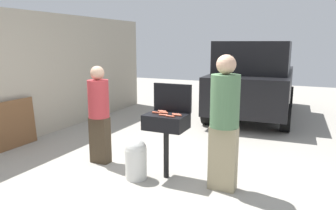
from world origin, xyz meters
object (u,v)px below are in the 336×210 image
Objects in this scene: hot_dog_2 at (176,114)px; parked_minivan at (254,78)px; hot_dog_3 at (163,115)px; person_left at (99,111)px; hot_dog_1 at (164,113)px; hot_dog_5 at (162,111)px; hot_dog_6 at (177,115)px; hot_dog_4 at (156,113)px; propane_tank at (136,158)px; leaning_board at (16,124)px; hot_dog_0 at (163,112)px; person_right at (224,118)px; hot_dog_7 at (170,116)px; bbq_grill at (166,124)px.

parked_minivan is (0.23, 4.85, 0.04)m from hot_dog_2.
person_left is at bearing 170.90° from hot_dog_3.
hot_dog_1 is 1.00× the size of hot_dog_5.
hot_dog_6 is 4.90m from parked_minivan.
hot_dog_4 is 1.00× the size of hot_dog_5.
hot_dog_2 is 4.85m from parked_minivan.
propane_tank is 2.88m from leaning_board.
hot_dog_4 is 0.08× the size of person_left.
hot_dog_4 is at bearing -130.77° from hot_dog_0.
hot_dog_6 is at bearing 18.90° from propane_tank.
hot_dog_0 is 3.20m from leaning_board.
person_left is (-1.42, 0.09, -0.10)m from hot_dog_2.
hot_dog_5 is at bearing 53.61° from propane_tank.
person_right reaches higher than hot_dog_5.
hot_dog_3 is at bearing -67.42° from hot_dog_1.
hot_dog_7 is (-0.03, -0.15, 0.00)m from hot_dog_2.
person_right is 2.01× the size of leaning_board.
person_right is (0.99, -0.15, 0.02)m from hot_dog_5.
hot_dog_0 reaches higher than propane_tank.
hot_dog_7 is at bearing -42.90° from hot_dog_1.
person_left reaches higher than hot_dog_5.
person_left reaches higher than hot_dog_0.
person_right is at bearing -6.00° from hot_dog_0.
propane_tank is (-0.39, -0.12, -0.66)m from hot_dog_3.
hot_dog_1 reaches higher than propane_tank.
hot_dog_7 is 3.41m from leaning_board.
propane_tank is (-0.57, -0.20, -0.66)m from hot_dog_6.
hot_dog_7 is at bearing -25.26° from hot_dog_4.
parked_minivan is (0.47, 4.78, 0.04)m from hot_dog_0.
propane_tank is at bearing -2.47° from person_right.
leaning_board is at bearing 178.22° from hot_dog_4.
hot_dog_6 and hot_dog_7 have the same top height.
propane_tank is 5.19m from parked_minivan.
person_right reaches higher than hot_dog_4.
hot_dog_7 is at bearing -100.65° from hot_dog_2.
bbq_grill is 0.22m from hot_dog_4.
hot_dog_5 is at bearing 158.62° from hot_dog_2.
hot_dog_2 is at bearing -2.86° from hot_dog_1.
hot_dog_0 is at bearing 117.00° from hot_dog_3.
hot_dog_0 is at bearing -49.12° from hot_dog_5.
hot_dog_6 is at bearing 84.41° from parked_minivan.
hot_dog_3 and hot_dog_6 have the same top height.
bbq_grill is 0.25m from hot_dog_6.
hot_dog_0 is 0.11m from hot_dog_4.
hot_dog_3 and hot_dog_5 have the same top height.
leaning_board is (-3.15, 0.01, -0.52)m from hot_dog_0.
hot_dog_4 is at bearing 44.33° from propane_tank.
propane_tank is (-0.30, -0.30, -0.66)m from hot_dog_0.
hot_dog_2 is at bearing 38.84° from hot_dog_3.
person_right reaches higher than hot_dog_6.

